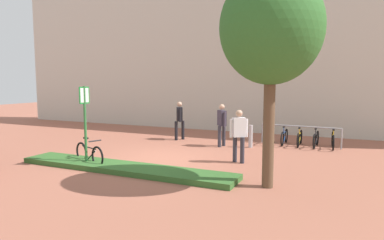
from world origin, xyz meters
TOP-DOWN VIEW (x-y plane):
  - ground_plane at (0.00, 0.00)m, footprint 60.00×60.00m
  - building_facade at (0.00, 7.79)m, footprint 28.00×1.20m
  - planter_strip at (-0.30, -1.86)m, footprint 7.00×1.10m
  - tree_sidewalk at (3.94, -1.69)m, footprint 2.47×2.47m
  - parking_sign_post at (-1.69, -1.86)m, footprint 0.09×0.36m
  - bike_at_sign at (-1.72, -1.70)m, footprint 1.59×0.66m
  - bike_rack_cluster at (3.91, 4.43)m, footprint 3.20×1.67m
  - bollard_steel at (2.17, 3.25)m, footprint 0.16×0.16m
  - person_shirt_white at (2.50, 0.54)m, footprint 0.51×0.43m
  - person_suited_navy at (-1.23, 3.71)m, footprint 0.42×0.53m
  - person_suited_dark at (1.05, 2.97)m, footprint 0.45×0.46m

SIDE VIEW (x-z plane):
  - ground_plane at x=0.00m, z-range 0.00..0.00m
  - planter_strip at x=-0.30m, z-range 0.00..0.16m
  - bike_rack_cluster at x=3.91m, z-range -0.07..0.76m
  - bike_at_sign at x=-1.72m, z-range -0.08..0.78m
  - bollard_steel at x=2.17m, z-range 0.00..0.90m
  - person_shirt_white at x=2.50m, z-range 0.12..1.84m
  - person_suited_navy at x=-1.23m, z-range 0.12..1.84m
  - person_suited_dark at x=1.05m, z-range 0.12..1.84m
  - parking_sign_post at x=-1.69m, z-range 0.38..2.87m
  - tree_sidewalk at x=3.94m, z-range 1.24..6.51m
  - building_facade at x=0.00m, z-range 0.00..10.00m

